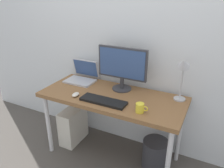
# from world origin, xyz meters

# --- Properties ---
(ground_plane) EXTENTS (6.00, 6.00, 0.00)m
(ground_plane) POSITION_xyz_m (0.00, 0.00, 0.00)
(ground_plane) COLOR #4C4742
(back_wall) EXTENTS (4.40, 0.04, 2.60)m
(back_wall) POSITION_xyz_m (0.00, 0.36, 1.30)
(back_wall) COLOR silver
(back_wall) RESTS_ON ground_plane
(desk) EXTENTS (1.42, 0.61, 0.74)m
(desk) POSITION_xyz_m (0.00, 0.00, 0.67)
(desk) COLOR brown
(desk) RESTS_ON ground_plane
(monitor) EXTENTS (0.52, 0.20, 0.44)m
(monitor) POSITION_xyz_m (0.03, 0.17, 0.99)
(monitor) COLOR #333338
(monitor) RESTS_ON desk
(laptop) EXTENTS (0.32, 0.27, 0.23)m
(laptop) POSITION_xyz_m (-0.47, 0.19, 0.80)
(laptop) COLOR #B2B2B7
(laptop) RESTS_ON desk
(desk_lamp) EXTENTS (0.11, 0.16, 0.44)m
(desk_lamp) POSITION_xyz_m (0.61, 0.17, 1.05)
(desk_lamp) COLOR #B2B2B7
(desk_lamp) RESTS_ON desk
(keyboard) EXTENTS (0.44, 0.14, 0.02)m
(keyboard) POSITION_xyz_m (-0.01, -0.16, 0.75)
(keyboard) COLOR black
(keyboard) RESTS_ON desk
(mouse) EXTENTS (0.06, 0.09, 0.03)m
(mouse) POSITION_xyz_m (-0.31, -0.18, 0.76)
(mouse) COLOR silver
(mouse) RESTS_ON desk
(coffee_mug) EXTENTS (0.11, 0.07, 0.08)m
(coffee_mug) POSITION_xyz_m (0.36, -0.18, 0.78)
(coffee_mug) COLOR yellow
(coffee_mug) RESTS_ON desk
(computer_tower) EXTENTS (0.18, 0.36, 0.42)m
(computer_tower) POSITION_xyz_m (-0.53, 0.03, 0.21)
(computer_tower) COLOR silver
(computer_tower) RESTS_ON ground_plane
(wastebasket) EXTENTS (0.26, 0.26, 0.30)m
(wastebasket) POSITION_xyz_m (0.46, 0.06, 0.15)
(wastebasket) COLOR #333338
(wastebasket) RESTS_ON ground_plane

